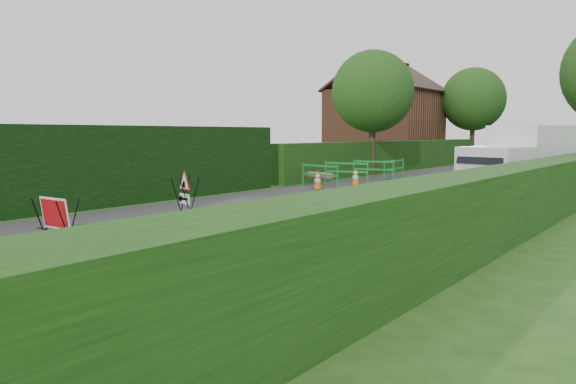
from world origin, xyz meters
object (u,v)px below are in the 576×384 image
Objects in this scene: red_rect_sign at (55,214)px; works_van at (523,156)px; hatchback_car at (530,160)px; triangle_sign at (184,189)px.

works_van is at bearing 70.35° from red_rect_sign.
works_van is (5.53, 16.95, 0.88)m from red_rect_sign.
triangle_sign is at bearing -85.95° from hatchback_car.
works_van is 12.83m from hatchback_car.
triangle_sign is (0.09, 3.75, 0.25)m from red_rect_sign.
red_rect_sign is 29.60m from hatchback_car.
red_rect_sign is 0.26× the size of hatchback_car.
works_van is (5.43, 13.20, 0.63)m from triangle_sign.
hatchback_car reaches higher than triangle_sign.
red_rect_sign is 3.76m from triangle_sign.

